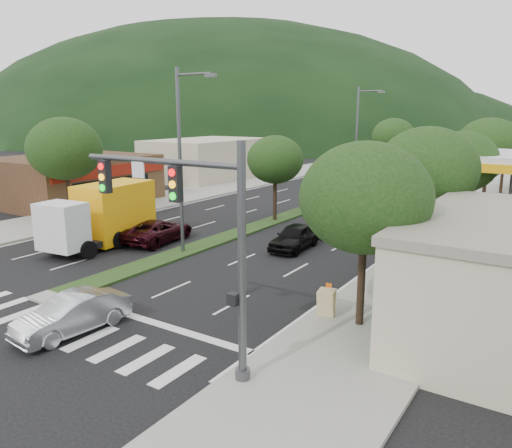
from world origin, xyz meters
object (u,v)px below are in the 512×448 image
Objects in this scene: suv_maroon at (158,231)px; streetlight_mid at (359,135)px; car_queue_d at (420,204)px; a_frame_sign at (326,300)px; tree_r_c at (461,162)px; car_queue_c at (350,209)px; traffic_signal at (196,222)px; tree_r_e at (506,143)px; tree_r_d at (489,146)px; streetlight_near at (183,153)px; tree_r_b at (427,170)px; box_truck at (105,217)px; motorhome at (445,184)px; tree_r_a at (365,198)px; tree_med_near at (275,160)px; sedan_silver at (72,314)px; tree_l_a at (65,149)px; tree_med_far at (393,137)px; car_queue_a at (295,237)px; car_queue_b at (339,222)px.

streetlight_mid is at bearing -104.11° from suv_maroon.
a_frame_sign is (2.79, -23.16, 0.10)m from car_queue_d.
tree_r_c is 1.64× the size of car_queue_c.
traffic_signal is 41.65m from tree_r_e.
suv_maroon is at bearing 147.72° from a_frame_sign.
streetlight_mid reaches higher than tree_r_d.
a_frame_sign is (10.47, -4.02, -4.81)m from streetlight_near.
box_truck is (-17.05, -5.08, -3.35)m from tree_r_b.
motorhome is at bearing -106.98° from tree_r_e.
tree_r_a is 18.44m from tree_med_near.
sedan_silver is 1.06× the size of car_queue_c.
car_queue_c is (16.55, 12.14, -4.53)m from tree_l_a.
tree_r_b is 1.00× the size of tree_med_far.
tree_l_a is 8.78m from box_truck.
tree_r_c reaches higher than car_queue_d.
traffic_signal reaches higher than car_queue_c.
tree_r_e reaches higher than car_queue_a.
tree_r_d is 1.72× the size of sedan_silver.
streetlight_mid is 2.08× the size of car_queue_b.
suv_maroon reaches higher than sedan_silver.
car_queue_a is (17.34, 2.14, -4.46)m from tree_l_a.
tree_l_a is at bearing -154.23° from car_queue_b.
tree_r_c is at bearing 9.46° from tree_med_near.
car_queue_a is (7.70, 3.09, 0.03)m from suv_maroon.
tree_r_e is at bearing 77.76° from car_queue_b.
streetlight_near is at bearing 154.38° from suv_maroon.
a_frame_sign is at bearing -75.06° from tree_med_far.
streetlight_mid is (0.21, -11.00, 0.58)m from tree_med_far.
streetlight_mid is 24.64m from suv_maroon.
box_truck is (-5.26, -1.08, -3.89)m from streetlight_near.
tree_l_a is (-24.50, 6.00, 0.36)m from tree_r_a.
a_frame_sign is (1.64, 5.52, -3.88)m from traffic_signal.
streetlight_mid is at bearing 140.55° from car_queue_d.
car_queue_a is at bearing 7.04° from tree_l_a.
tree_r_c reaches higher than tree_med_near.
tree_r_b is (2.97, 13.54, 0.39)m from traffic_signal.
car_queue_d is at bearing 40.06° from tree_l_a.
tree_r_a is 4.75× the size of a_frame_sign.
suv_maroon is (-14.87, -20.95, -4.49)m from tree_r_d.
car_queue_b is (1.81, 19.11, 0.01)m from sedan_silver.
tree_med_far is (-12.00, 4.00, 0.11)m from tree_r_e.
car_queue_a is 10.03m from a_frame_sign.
box_truck is (-9.89, -5.22, 0.97)m from car_queue_a.
traffic_signal is 19.44m from car_queue_b.
car_queue_d is (7.88, 9.14, -3.76)m from tree_med_near.
tree_r_b is at bearing -90.00° from tree_r_d.
tree_l_a is (-21.53, 11.54, 0.54)m from traffic_signal.
streetlight_mid reaches higher than tree_r_c.
tree_r_c is 0.65× the size of streetlight_mid.
tree_r_e is at bearing 90.00° from tree_r_b.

